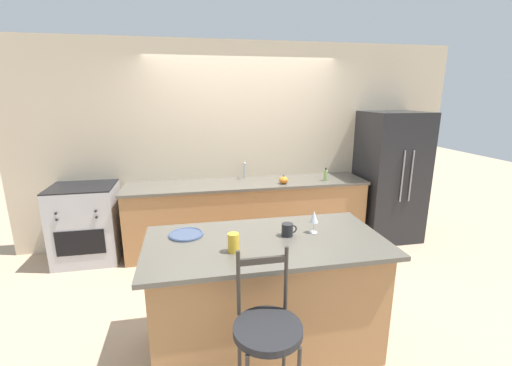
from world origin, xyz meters
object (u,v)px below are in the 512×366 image
coffee_mug (288,230)px  pumpkin_decoration (284,180)px  oven_range (86,223)px  bar_stool_near (267,345)px  soap_bottle (326,175)px  refrigerator (389,176)px  dinner_plate (186,234)px  tumbler_cup (233,243)px  wine_glass (314,217)px

coffee_mug → pumpkin_decoration: coffee_mug is taller
coffee_mug → oven_range: bearing=136.8°
oven_range → bar_stool_near: (1.67, -2.66, 0.14)m
oven_range → soap_bottle: 3.10m
refrigerator → coffee_mug: refrigerator is taller
coffee_mug → pumpkin_decoration: bearing=75.1°
bar_stool_near → dinner_plate: size_ratio=4.22×
dinner_plate → coffee_mug: coffee_mug is taller
tumbler_cup → pumpkin_decoration: 2.11m
bar_stool_near → wine_glass: 1.08m
oven_range → dinner_plate: size_ratio=3.48×
refrigerator → wine_glass: refrigerator is taller
dinner_plate → tumbler_cup: (0.33, -0.37, 0.06)m
tumbler_cup → soap_bottle: same height
dinner_plate → soap_bottle: size_ratio=1.58×
tumbler_cup → bar_stool_near: bearing=-78.9°
wine_glass → soap_bottle: bearing=64.6°
oven_range → pumpkin_decoration: size_ratio=8.11×
refrigerator → wine_glass: (-1.82, -1.81, 0.17)m
bar_stool_near → coffee_mug: size_ratio=9.41×
bar_stool_near → pumpkin_decoration: (0.80, 2.47, 0.34)m
refrigerator → wine_glass: 2.57m
bar_stool_near → pumpkin_decoration: 2.62m
soap_bottle → pumpkin_decoration: bearing=-176.0°
wine_glass → pumpkin_decoration: bearing=82.2°
bar_stool_near → dinner_plate: (-0.44, 0.94, 0.34)m
tumbler_cup → oven_range: bearing=126.7°
bar_stool_near → pumpkin_decoration: bar_stool_near is taller
refrigerator → tumbler_cup: refrigerator is taller
coffee_mug → soap_bottle: soap_bottle is taller
oven_range → tumbler_cup: size_ratio=6.87×
tumbler_cup → dinner_plate: bearing=131.8°
bar_stool_near → tumbler_cup: 0.71m
tumbler_cup → pumpkin_decoration: (0.91, 1.90, -0.06)m
refrigerator → bar_stool_near: 3.54m
bar_stool_near → wine_glass: bar_stool_near is taller
oven_range → coffee_mug: size_ratio=7.75×
tumbler_cup → wine_glass: bearing=17.8°
refrigerator → oven_range: 4.08m
pumpkin_decoration → wine_glass: bearing=-97.8°
oven_range → wine_glass: bearing=-39.9°
wine_glass → tumbler_cup: bearing=-162.2°
wine_glass → dinner_plate: bearing=171.6°
oven_range → dinner_plate: 2.16m
wine_glass → oven_range: bearing=140.1°
dinner_plate → tumbler_cup: bearing=-48.2°
bar_stool_near → pumpkin_decoration: bearing=72.2°
refrigerator → bar_stool_near: (-2.39, -2.60, -0.29)m
tumbler_cup → soap_bottle: size_ratio=0.80×
refrigerator → tumbler_cup: bearing=-141.0°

